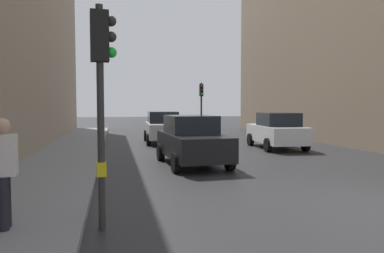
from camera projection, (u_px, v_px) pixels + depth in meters
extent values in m
plane|color=#28282B|center=(374.00, 204.00, 7.96)|extent=(120.00, 120.00, 0.00)
cube|color=gray|center=(57.00, 167.00, 12.29)|extent=(2.75, 40.00, 0.16)
cylinder|color=#2D2D2D|center=(101.00, 119.00, 6.21)|extent=(0.12, 0.12, 3.80)
cube|color=black|center=(100.00, 36.00, 6.13)|extent=(0.32, 0.26, 0.84)
cube|color=yellow|center=(101.00, 169.00, 6.26)|extent=(0.18, 0.21, 0.24)
sphere|color=#2D231E|center=(111.00, 21.00, 6.17)|extent=(0.18, 0.18, 0.18)
sphere|color=#2D231E|center=(111.00, 37.00, 6.18)|extent=(0.18, 0.18, 0.18)
sphere|color=green|center=(111.00, 52.00, 6.20)|extent=(0.18, 0.18, 0.18)
cylinder|color=#2D2D2D|center=(201.00, 109.00, 25.82)|extent=(0.12, 0.12, 3.69)
cube|color=black|center=(201.00, 90.00, 25.74)|extent=(0.25, 0.31, 0.84)
cube|color=yellow|center=(201.00, 120.00, 25.87)|extent=(0.20, 0.17, 0.24)
sphere|color=#2D231E|center=(202.00, 86.00, 25.54)|extent=(0.18, 0.18, 0.18)
sphere|color=#2D231E|center=(202.00, 90.00, 25.56)|extent=(0.18, 0.18, 0.18)
sphere|color=green|center=(202.00, 94.00, 25.57)|extent=(0.18, 0.18, 0.18)
cube|color=silver|center=(276.00, 134.00, 18.16)|extent=(2.09, 4.32, 0.80)
cube|color=black|center=(278.00, 119.00, 17.87)|extent=(1.74, 2.11, 0.64)
cylinder|color=black|center=(250.00, 140.00, 19.40)|extent=(0.26, 0.65, 0.64)
cylinder|color=black|center=(283.00, 139.00, 19.64)|extent=(0.26, 0.65, 0.64)
cylinder|color=black|center=(268.00, 145.00, 16.73)|extent=(0.26, 0.65, 0.64)
cylinder|color=black|center=(305.00, 144.00, 16.97)|extent=(0.26, 0.65, 0.64)
cube|color=black|center=(192.00, 145.00, 13.08)|extent=(2.04, 4.30, 0.80)
cube|color=black|center=(191.00, 124.00, 13.27)|extent=(1.71, 2.09, 0.64)
cylinder|color=black|center=(230.00, 161.00, 12.03)|extent=(0.26, 0.65, 0.64)
cylinder|color=black|center=(176.00, 163.00, 11.56)|extent=(0.26, 0.65, 0.64)
cylinder|color=black|center=(205.00, 151.00, 14.64)|extent=(0.26, 0.65, 0.64)
cylinder|color=black|center=(161.00, 152.00, 14.16)|extent=(0.26, 0.65, 0.64)
cube|color=#BCBCC1|center=(163.00, 130.00, 20.79)|extent=(1.93, 4.25, 0.80)
cube|color=black|center=(163.00, 117.00, 20.99)|extent=(1.66, 2.05, 0.64)
cylinder|color=black|center=(183.00, 139.00, 19.64)|extent=(0.24, 0.65, 0.64)
cylinder|color=black|center=(149.00, 140.00, 19.32)|extent=(0.24, 0.65, 0.64)
cylinder|color=black|center=(176.00, 135.00, 22.29)|extent=(0.24, 0.65, 0.64)
cylinder|color=black|center=(146.00, 135.00, 21.98)|extent=(0.24, 0.65, 0.64)
cylinder|color=black|center=(6.00, 201.00, 5.98)|extent=(0.16, 0.16, 0.85)
cylinder|color=black|center=(3.00, 204.00, 5.79)|extent=(0.16, 0.16, 0.85)
cube|color=silver|center=(3.00, 155.00, 5.84)|extent=(0.42, 0.29, 0.66)
sphere|color=tan|center=(2.00, 126.00, 5.82)|extent=(0.24, 0.24, 0.24)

